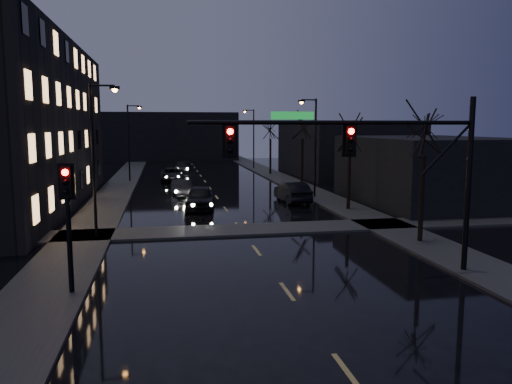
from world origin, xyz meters
name	(u,v)px	position (x,y,z in m)	size (l,w,h in m)	color
sidewalk_left	(114,194)	(-8.50, 35.00, 0.06)	(3.00, 140.00, 0.12)	#2D2D2B
sidewalk_right	(306,189)	(8.50, 35.00, 0.06)	(3.00, 140.00, 0.12)	#2D2D2B
sidewalk_cross	(242,230)	(0.00, 18.50, 0.06)	(40.00, 3.00, 0.12)	#2D2D2B
commercial_right_near	(428,170)	(15.50, 26.00, 2.50)	(10.00, 14.00, 5.00)	black
commercial_right_far	(344,150)	(17.00, 48.00, 3.00)	(12.00, 18.00, 6.00)	black
far_block	(171,136)	(-3.00, 78.00, 4.00)	(22.00, 10.00, 8.00)	black
signal_mast	(381,153)	(3.85, 9.00, 4.87)	(11.11, 0.41, 7.00)	black
signal_pole_left	(68,210)	(-7.50, 8.99, 3.01)	(0.35, 0.41, 4.53)	black
tree_near	(425,119)	(8.40, 14.00, 6.22)	(3.52, 3.52, 8.08)	black
tree_mid_a	(350,126)	(8.40, 24.00, 5.83)	(3.30, 3.30, 7.58)	black
tree_mid_b	(303,117)	(8.40, 36.00, 6.61)	(3.74, 3.74, 8.59)	black
tree_far	(271,124)	(8.40, 50.00, 6.06)	(3.43, 3.43, 7.88)	black
streetlight_l_near	(97,147)	(-7.58, 18.00, 4.77)	(1.53, 0.28, 8.00)	black
streetlight_l_far	(131,136)	(-7.58, 45.00, 4.77)	(1.53, 0.28, 8.00)	black
streetlight_r_mid	(313,139)	(7.58, 30.00, 4.77)	(1.53, 0.28, 8.00)	black
streetlight_r_far	(252,134)	(7.58, 58.00, 4.77)	(1.53, 0.28, 8.00)	black
oncoming_car_a	(200,198)	(-1.80, 26.26, 0.83)	(1.96, 4.88, 1.66)	black
oncoming_car_b	(183,188)	(-2.73, 33.36, 0.67)	(1.42, 4.08, 1.35)	black
oncoming_car_c	(172,174)	(-3.42, 44.84, 0.70)	(2.33, 5.06, 1.41)	black
oncoming_car_d	(182,167)	(-2.05, 54.50, 0.66)	(1.84, 4.53, 1.31)	black
lead_car	(292,192)	(5.44, 28.13, 0.80)	(1.69, 4.85, 1.60)	black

